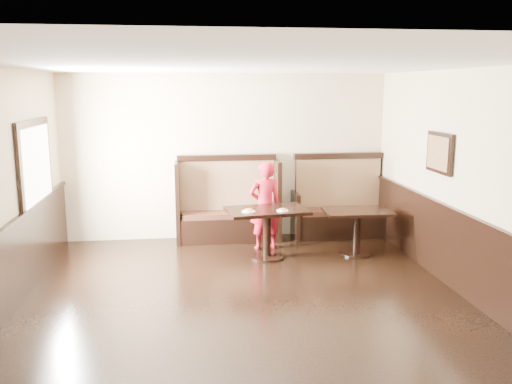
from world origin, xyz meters
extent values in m
plane|color=black|center=(0.00, 0.00, 0.00)|extent=(7.00, 7.00, 0.00)
plane|color=tan|center=(0.00, 3.50, 1.40)|extent=(5.50, 0.00, 5.50)
plane|color=tan|center=(0.00, -3.50, 1.40)|extent=(5.50, 0.00, 5.50)
plane|color=tan|center=(2.75, 0.00, 1.40)|extent=(0.00, 7.00, 7.00)
plane|color=white|center=(0.00, 0.00, 2.80)|extent=(7.00, 7.00, 0.00)
cube|color=black|center=(2.72, 0.00, 0.50)|extent=(0.05, 6.90, 1.00)
cube|color=black|center=(-2.71, 1.90, 1.55)|extent=(0.05, 1.50, 1.20)
cube|color=white|center=(-2.69, 1.90, 1.55)|extent=(0.01, 1.30, 1.00)
cube|color=black|center=(2.71, 1.20, 1.70)|extent=(0.04, 0.70, 0.55)
cube|color=olive|center=(2.69, 1.20, 1.70)|extent=(0.01, 0.60, 0.45)
cube|color=black|center=(0.00, 3.22, 0.21)|extent=(1.60, 0.50, 0.42)
cube|color=#3B1D12|center=(0.00, 3.22, 0.46)|extent=(1.54, 0.46, 0.09)
cube|color=#440F0D|center=(0.00, 3.43, 0.90)|extent=(1.60, 0.12, 0.92)
cube|color=black|center=(0.00, 3.43, 1.40)|extent=(1.68, 0.16, 0.10)
cube|color=black|center=(-0.84, 3.32, 0.68)|extent=(0.07, 0.72, 1.36)
cube|color=black|center=(0.84, 3.32, 0.68)|extent=(0.07, 0.72, 1.36)
cube|color=black|center=(1.95, 3.22, 0.21)|extent=(1.50, 0.50, 0.42)
cube|color=#3B1D12|center=(1.95, 3.22, 0.46)|extent=(1.44, 0.46, 0.09)
cube|color=#440F0D|center=(1.95, 3.43, 0.90)|extent=(1.50, 0.12, 0.92)
cube|color=black|center=(1.95, 3.43, 1.40)|extent=(1.58, 0.16, 0.10)
cube|color=black|center=(1.16, 3.32, 0.40)|extent=(0.07, 0.72, 0.80)
cube|color=black|center=(2.74, 3.32, 0.40)|extent=(0.07, 0.72, 0.80)
cube|color=black|center=(0.51, 2.20, 0.74)|extent=(1.29, 0.90, 0.05)
cylinder|color=black|center=(0.51, 2.20, 0.36)|extent=(0.12, 0.12, 0.70)
cylinder|color=black|center=(0.51, 2.20, 0.01)|extent=(0.52, 0.52, 0.03)
cube|color=black|center=(1.92, 2.19, 0.68)|extent=(1.04, 0.70, 0.05)
cylinder|color=black|center=(1.92, 2.19, 0.33)|extent=(0.11, 0.11, 0.65)
cylinder|color=black|center=(1.92, 2.19, 0.01)|extent=(0.48, 0.48, 0.03)
imported|color=#B01223|center=(0.55, 2.68, 0.71)|extent=(0.57, 0.42, 1.43)
cylinder|color=white|center=(0.21, 2.06, 0.77)|extent=(0.20, 0.20, 0.01)
cylinder|color=#DDAC5E|center=(0.21, 2.06, 0.79)|extent=(0.12, 0.12, 0.02)
cylinder|color=#EABA54|center=(0.21, 2.06, 0.80)|extent=(0.11, 0.11, 0.01)
cylinder|color=white|center=(0.72, 2.04, 0.77)|extent=(0.18, 0.18, 0.01)
cylinder|color=#DDAC5E|center=(0.72, 2.04, 0.78)|extent=(0.11, 0.11, 0.01)
cylinder|color=#EABA54|center=(0.72, 2.04, 0.79)|extent=(0.09, 0.09, 0.01)
camera|label=1|loc=(-0.68, -5.68, 2.57)|focal=38.00mm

